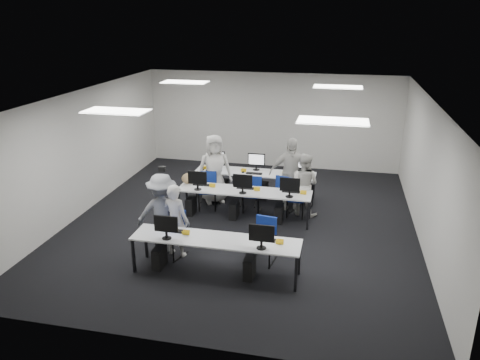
% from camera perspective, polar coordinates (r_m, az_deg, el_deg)
% --- Properties ---
extents(room, '(9.00, 9.02, 3.00)m').
position_cam_1_polar(room, '(10.70, 0.31, 2.20)').
color(room, black).
rests_on(room, ground).
extents(ceiling_panels, '(5.20, 4.60, 0.02)m').
position_cam_1_polar(ceiling_panels, '(10.35, 0.33, 10.06)').
color(ceiling_panels, white).
rests_on(ceiling_panels, room).
extents(desk_front, '(3.20, 0.70, 0.73)m').
position_cam_1_polar(desk_front, '(8.85, -2.98, -7.47)').
color(desk_front, silver).
rests_on(desk_front, ground).
extents(desk_mid, '(3.20, 0.70, 0.73)m').
position_cam_1_polar(desk_mid, '(11.16, 0.52, -1.52)').
color(desk_mid, silver).
rests_on(desk_mid, ground).
extents(desk_back, '(3.20, 0.70, 0.73)m').
position_cam_1_polar(desk_back, '(12.45, 1.85, 0.76)').
color(desk_back, silver).
rests_on(desk_back, ground).
extents(equipment_front, '(2.51, 0.41, 1.19)m').
position_cam_1_polar(equipment_front, '(9.03, -4.16, -9.21)').
color(equipment_front, '#0B229A').
rests_on(equipment_front, desk_front).
extents(equipment_mid, '(2.91, 0.41, 1.19)m').
position_cam_1_polar(equipment_mid, '(11.30, -0.46, -3.00)').
color(equipment_mid, white).
rests_on(equipment_mid, desk_mid).
extents(equipment_back, '(2.91, 0.41, 1.19)m').
position_cam_1_polar(equipment_back, '(12.54, 2.71, -0.67)').
color(equipment_back, white).
rests_on(equipment_back, desk_back).
extents(chair_0, '(0.60, 0.63, 0.97)m').
position_cam_1_polar(chair_0, '(9.75, -8.30, -7.43)').
color(chair_0, navy).
rests_on(chair_0, ground).
extents(chair_1, '(0.51, 0.55, 0.91)m').
position_cam_1_polar(chair_1, '(9.44, 2.85, -8.33)').
color(chair_1, navy).
rests_on(chair_1, ground).
extents(chair_2, '(0.53, 0.57, 0.92)m').
position_cam_1_polar(chair_2, '(11.95, -3.94, -2.10)').
color(chair_2, navy).
rests_on(chair_2, ground).
extents(chair_3, '(0.43, 0.46, 0.86)m').
position_cam_1_polar(chair_3, '(11.77, 1.52, -2.52)').
color(chair_3, navy).
rests_on(chair_3, ground).
extents(chair_4, '(0.43, 0.46, 0.85)m').
position_cam_1_polar(chair_4, '(11.58, 6.82, -3.05)').
color(chair_4, navy).
rests_on(chair_4, ground).
extents(chair_5, '(0.47, 0.50, 0.83)m').
position_cam_1_polar(chair_5, '(12.44, -3.89, -1.36)').
color(chair_5, navy).
rests_on(chair_5, ground).
extents(chair_6, '(0.44, 0.48, 0.84)m').
position_cam_1_polar(chair_6, '(12.15, 1.03, -1.82)').
color(chair_6, navy).
rests_on(chair_6, ground).
extents(chair_7, '(0.59, 0.62, 0.92)m').
position_cam_1_polar(chair_7, '(11.92, 5.71, -2.20)').
color(chair_7, navy).
rests_on(chair_7, ground).
extents(handbag, '(0.38, 0.30, 0.27)m').
position_cam_1_polar(handbag, '(11.61, -6.33, 0.18)').
color(handbag, olive).
rests_on(handbag, desk_mid).
extents(student_0, '(0.63, 0.47, 1.55)m').
position_cam_1_polar(student_0, '(9.55, -7.88, -4.89)').
color(student_0, '#BBB7B0').
rests_on(student_0, ground).
extents(student_1, '(0.90, 0.79, 1.57)m').
position_cam_1_polar(student_1, '(11.49, 7.76, -0.52)').
color(student_1, '#BBB7B0').
rests_on(student_1, ground).
extents(student_2, '(1.04, 0.89, 1.81)m').
position_cam_1_polar(student_2, '(12.13, -3.12, 1.34)').
color(student_2, '#BBB7B0').
rests_on(student_2, ground).
extents(student_3, '(1.15, 0.68, 1.84)m').
position_cam_1_polar(student_3, '(11.80, 6.16, 0.80)').
color(student_3, '#BBB7B0').
rests_on(student_3, ground).
extents(photographer, '(1.17, 0.79, 1.68)m').
position_cam_1_polar(photographer, '(9.78, -9.41, -3.96)').
color(photographer, slate).
rests_on(photographer, ground).
extents(dslr_camera, '(0.17, 0.20, 0.10)m').
position_cam_1_polar(dslr_camera, '(9.62, -9.49, 1.36)').
color(dslr_camera, black).
rests_on(dslr_camera, photographer).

